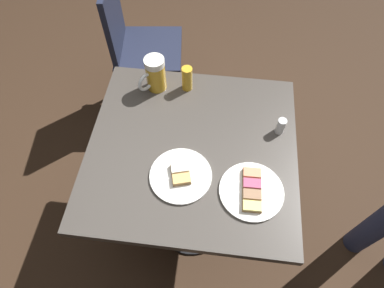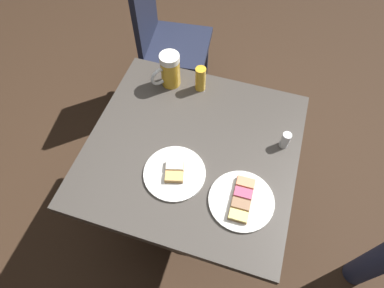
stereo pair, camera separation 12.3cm
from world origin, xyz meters
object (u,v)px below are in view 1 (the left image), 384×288
(beer_mug, at_px, (155,74))
(salt_shaker, at_px, (281,126))
(plate_near, at_px, (252,191))
(beer_glass_small, at_px, (187,79))
(cafe_chair, at_px, (137,43))
(plate_far, at_px, (181,175))

(beer_mug, xyz_separation_m, salt_shaker, (0.17, 0.52, -0.04))
(plate_near, xyz_separation_m, salt_shaker, (-0.27, 0.10, 0.03))
(beer_glass_small, distance_m, cafe_chair, 0.69)
(salt_shaker, xyz_separation_m, cafe_chair, (-0.70, -0.75, -0.26))
(salt_shaker, bearing_deg, plate_far, -55.84)
(plate_far, height_order, beer_mug, beer_mug)
(plate_far, relative_size, cafe_chair, 0.25)
(plate_near, bearing_deg, plate_far, -96.97)
(plate_far, bearing_deg, beer_mug, -158.43)
(beer_mug, bearing_deg, plate_near, 43.23)
(plate_far, height_order, salt_shaker, salt_shaker)
(beer_mug, xyz_separation_m, cafe_chair, (-0.52, -0.23, -0.30))
(beer_mug, distance_m, cafe_chair, 0.65)
(beer_mug, height_order, salt_shaker, beer_mug)
(cafe_chair, bearing_deg, plate_far, 15.95)
(plate_near, bearing_deg, cafe_chair, -146.22)
(beer_glass_small, bearing_deg, plate_near, 31.98)
(plate_far, distance_m, beer_mug, 0.45)
(plate_near, distance_m, salt_shaker, 0.29)
(plate_near, xyz_separation_m, cafe_chair, (-0.97, -0.65, -0.23))
(cafe_chair, bearing_deg, beer_mug, 16.89)
(plate_far, xyz_separation_m, cafe_chair, (-0.94, -0.39, -0.23))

